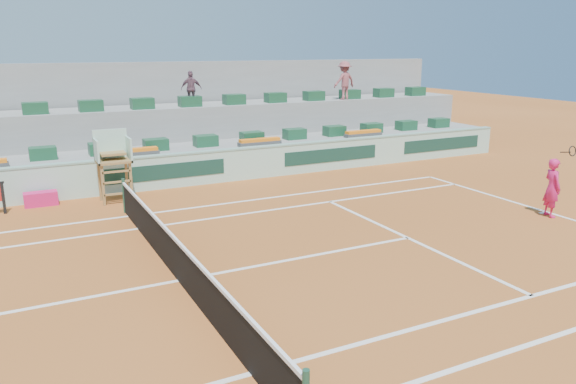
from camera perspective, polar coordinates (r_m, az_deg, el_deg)
name	(u,v)px	position (r m, az deg, el deg)	size (l,w,h in m)	color
ground	(179,281)	(12.90, -11.05, -8.85)	(90.00, 90.00, 0.00)	#9C4E1E
seating_tier_lower	(100,166)	(22.82, -18.59, 2.52)	(36.00, 4.00, 1.20)	gray
seating_tier_upper	(92,142)	(24.25, -19.30, 4.83)	(36.00, 2.40, 2.60)	gray
stadium_back_wall	(85,116)	(25.71, -19.97, 7.31)	(36.00, 0.40, 4.40)	gray
player_bag	(41,199)	(20.07, -23.81, -0.64)	(1.03, 0.46, 0.46)	#DF1D66
spectator_mid	(191,89)	(24.30, -9.79, 10.30)	(0.87, 0.36, 1.48)	#724C5B
spectator_right	(344,80)	(27.22, 5.74, 11.21)	(1.16, 0.67, 1.79)	#964B50
court_lines	(179,281)	(12.90, -11.06, -8.83)	(23.89, 11.09, 0.01)	white
tennis_net	(177,259)	(12.70, -11.17, -6.67)	(0.10, 11.97, 1.10)	black
advertising_hoarding	(110,177)	(20.68, -17.61, 1.51)	(36.00, 0.34, 1.26)	#ACD8C4
umpire_chair	(113,156)	(19.53, -17.38, 3.51)	(1.10, 0.90, 2.40)	olive
seat_row_lower	(102,149)	(21.79, -18.40, 4.20)	(32.90, 0.60, 0.44)	#194B2D
seat_row_upper	(91,106)	(23.47, -19.40, 8.27)	(32.90, 0.60, 0.44)	#194B2D
flower_planters	(61,158)	(20.86, -22.11, 3.19)	(26.80, 0.36, 0.28)	#484848
tennis_player	(552,187)	(18.85, 25.26, 0.42)	(0.61, 0.94, 2.28)	#DF1D66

